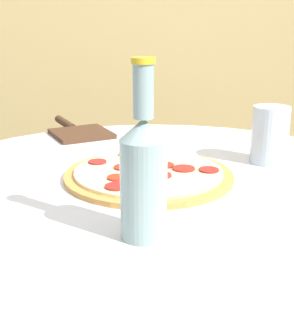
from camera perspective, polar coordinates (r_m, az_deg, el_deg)
name	(u,v)px	position (r m, az deg, el deg)	size (l,w,h in m)	color
table	(158,270)	(0.93, 1.37, -12.38)	(1.05, 1.05, 0.68)	silver
fence_panel	(153,38)	(1.63, 0.68, 15.62)	(1.20, 0.04, 1.83)	tan
pizza	(147,174)	(0.90, -0.01, -0.72)	(0.33, 0.33, 0.02)	#B77F3D
beer_bottle	(142,173)	(0.63, -0.63, -0.61)	(0.07, 0.07, 0.25)	gray
pizza_paddle	(76,131)	(1.26, -8.67, 4.45)	(0.20, 0.29, 0.02)	#422819
drinking_glass	(268,135)	(1.02, 14.54, 3.95)	(0.08, 0.08, 0.12)	#ADBCC6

